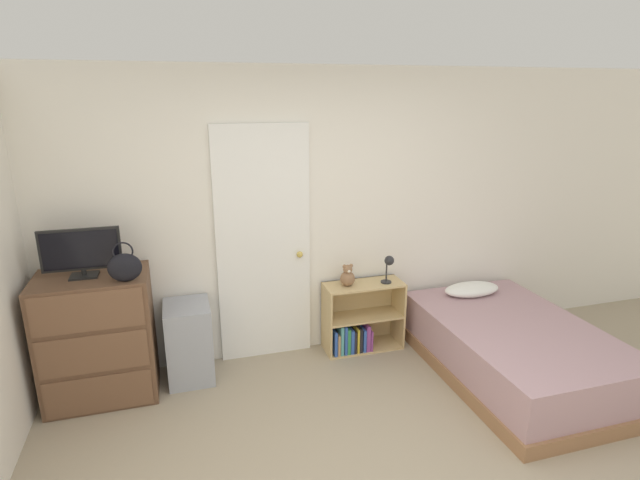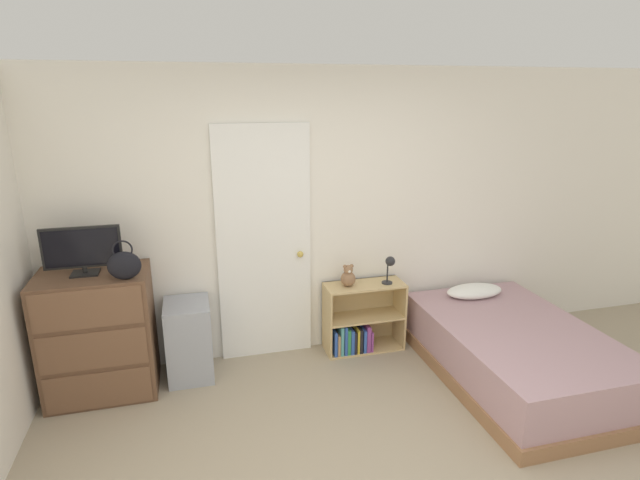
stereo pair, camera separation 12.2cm
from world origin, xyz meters
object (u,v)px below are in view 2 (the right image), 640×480
(tv, at_px, (82,250))
(handbag, at_px, (124,265))
(storage_bin, at_px, (189,340))
(teddy_bear, at_px, (348,277))
(desk_lamp, at_px, (390,265))
(dresser, at_px, (99,334))
(bookshelf, at_px, (358,325))
(bed, at_px, (515,352))

(tv, distance_m, handbag, 0.37)
(storage_bin, relative_size, teddy_bear, 3.22)
(teddy_bear, height_order, desk_lamp, desk_lamp)
(handbag, height_order, storage_bin, handbag)
(dresser, xyz_separation_m, storage_bin, (0.67, 0.06, -0.17))
(handbag, distance_m, teddy_bear, 1.89)
(tv, bearing_deg, teddy_bear, 3.36)
(bookshelf, height_order, bed, bookshelf)
(handbag, bearing_deg, tv, 147.73)
(tv, relative_size, storage_bin, 0.84)
(handbag, bearing_deg, bookshelf, 9.45)
(dresser, xyz_separation_m, handbag, (0.27, -0.19, 0.62))
(tv, bearing_deg, storage_bin, 4.66)
(handbag, xyz_separation_m, desk_lamp, (2.20, 0.28, -0.29))
(handbag, bearing_deg, desk_lamp, 7.19)
(storage_bin, xyz_separation_m, bookshelf, (1.52, 0.07, -0.09))
(dresser, relative_size, bookshelf, 1.38)
(dresser, bearing_deg, storage_bin, 5.11)
(desk_lamp, bearing_deg, bookshelf, 171.34)
(tv, relative_size, bookshelf, 0.76)
(storage_bin, bearing_deg, desk_lamp, 0.85)
(dresser, height_order, desk_lamp, dresser)
(storage_bin, height_order, teddy_bear, teddy_bear)
(bed, bearing_deg, dresser, 168.71)
(handbag, distance_m, bed, 3.21)
(desk_lamp, distance_m, bed, 1.28)
(handbag, bearing_deg, storage_bin, 31.96)
(storage_bin, height_order, desk_lamp, desk_lamp)
(tv, distance_m, bed, 3.56)
(tv, bearing_deg, handbag, -32.27)
(tv, relative_size, bed, 0.29)
(handbag, relative_size, desk_lamp, 1.15)
(teddy_bear, relative_size, bed, 0.11)
(dresser, distance_m, tv, 0.70)
(storage_bin, distance_m, bed, 2.74)
(storage_bin, xyz_separation_m, desk_lamp, (1.80, 0.03, 0.50))
(dresser, distance_m, bookshelf, 2.21)
(teddy_bear, bearing_deg, bookshelf, 1.01)
(teddy_bear, bearing_deg, tv, -176.64)
(tv, xyz_separation_m, desk_lamp, (2.51, 0.08, -0.37))
(bookshelf, bearing_deg, storage_bin, -177.41)
(dresser, relative_size, bed, 0.53)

